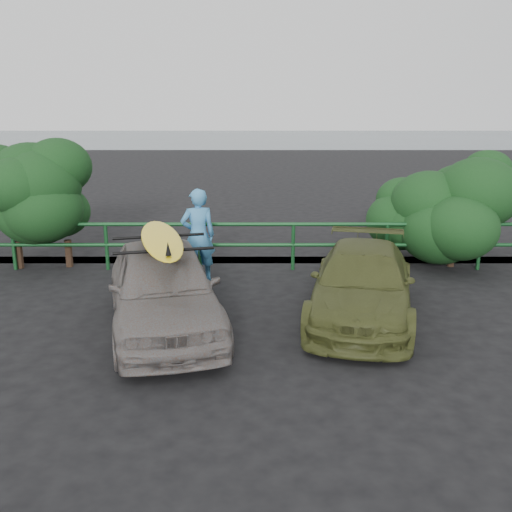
{
  "coord_description": "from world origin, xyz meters",
  "views": [
    {
      "loc": [
        0.21,
        -6.85,
        3.42
      ],
      "look_at": [
        0.2,
        2.23,
        1.03
      ],
      "focal_mm": 40.0,
      "sensor_mm": 36.0,
      "label": 1
    }
  ],
  "objects": [
    {
      "name": "surfboard",
      "position": [
        -1.24,
        1.6,
        1.47
      ],
      "size": [
        1.25,
        2.9,
        0.08
      ],
      "primitive_type": "ellipsoid",
      "rotation": [
        0.0,
        0.0,
        0.24
      ],
      "color": "yellow",
      "rests_on": "roof_rack"
    },
    {
      "name": "shrub_right",
      "position": [
        5.0,
        5.5,
        1.23
      ],
      "size": [
        3.2,
        2.4,
        2.46
      ],
      "primitive_type": null,
      "color": "#153B17",
      "rests_on": "ground"
    },
    {
      "name": "ocean",
      "position": [
        0.0,
        60.0,
        0.0
      ],
      "size": [
        200.0,
        200.0,
        0.0
      ],
      "primitive_type": "plane",
      "color": "#536066",
      "rests_on": "ground"
    },
    {
      "name": "olive_vehicle",
      "position": [
        1.97,
        2.16,
        0.58
      ],
      "size": [
        2.47,
        4.28,
        1.17
      ],
      "primitive_type": "imported",
      "rotation": [
        0.0,
        0.0,
        -0.22
      ],
      "color": "#444A20",
      "rests_on": "ground"
    },
    {
      "name": "shrub_left",
      "position": [
        -4.8,
        5.4,
        1.29
      ],
      "size": [
        3.2,
        2.4,
        2.58
      ],
      "primitive_type": null,
      "color": "#153B17",
      "rests_on": "ground"
    },
    {
      "name": "ground",
      "position": [
        0.0,
        0.0,
        0.0
      ],
      "size": [
        80.0,
        80.0,
        0.0
      ],
      "primitive_type": "plane",
      "color": "black"
    },
    {
      "name": "sedan",
      "position": [
        -1.24,
        1.6,
        0.69
      ],
      "size": [
        2.54,
        4.31,
        1.38
      ],
      "primitive_type": "imported",
      "rotation": [
        0.0,
        0.0,
        0.24
      ],
      "color": "slate",
      "rests_on": "ground"
    },
    {
      "name": "man",
      "position": [
        -0.95,
        4.18,
        0.94
      ],
      "size": [
        0.78,
        0.61,
        1.88
      ],
      "primitive_type": "imported",
      "rotation": [
        0.0,
        0.0,
        3.4
      ],
      "color": "#418BC4",
      "rests_on": "ground"
    },
    {
      "name": "guardrail",
      "position": [
        0.0,
        5.0,
        0.52
      ],
      "size": [
        14.0,
        0.08,
        1.04
      ],
      "primitive_type": null,
      "color": "#13421D",
      "rests_on": "ground"
    },
    {
      "name": "roof_rack",
      "position": [
        -1.24,
        1.6,
        1.4
      ],
      "size": [
        1.65,
        1.34,
        0.05
      ],
      "primitive_type": null,
      "rotation": [
        0.0,
        0.0,
        0.24
      ],
      "color": "black",
      "rests_on": "sedan"
    }
  ]
}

